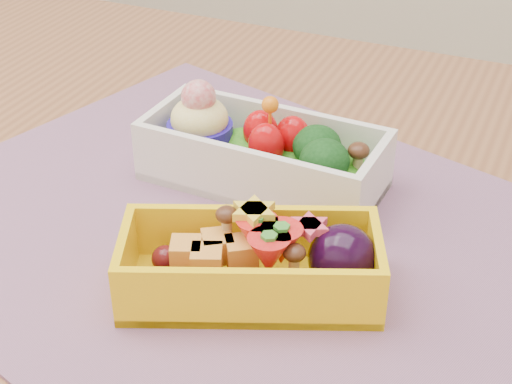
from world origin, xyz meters
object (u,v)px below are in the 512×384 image
at_px(placemat, 244,237).
at_px(bento_white, 262,154).
at_px(bento_yellow, 256,263).
at_px(table, 245,331).

height_order(placemat, bento_white, bento_white).
relative_size(placemat, bento_white, 2.63).
xyz_separation_m(placemat, bento_white, (-0.02, 0.07, 0.03)).
height_order(placemat, bento_yellow, bento_yellow).
distance_m(placemat, bento_white, 0.08).
height_order(table, placemat, placemat).
bearing_deg(table, bento_white, 101.94).
distance_m(bento_white, bento_yellow, 0.14).
bearing_deg(bento_yellow, bento_white, 89.16).
distance_m(placemat, bento_yellow, 0.07).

